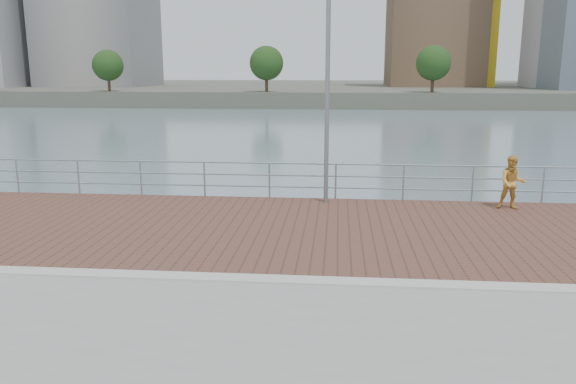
{
  "coord_description": "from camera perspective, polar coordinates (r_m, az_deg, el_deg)",
  "views": [
    {
      "loc": [
        1.07,
        -9.96,
        3.94
      ],
      "look_at": [
        0.0,
        2.0,
        1.3
      ],
      "focal_mm": 35.0,
      "sensor_mm": 36.0,
      "label": 1
    }
  ],
  "objects": [
    {
      "name": "water",
      "position": [
        11.65,
        -0.92,
        -18.26
      ],
      "size": [
        400.0,
        400.0,
        0.0
      ],
      "primitive_type": "plane",
      "color": "slate",
      "rests_on": "ground"
    },
    {
      "name": "brick_lane",
      "position": [
        14.16,
        0.58,
        -3.72
      ],
      "size": [
        40.0,
        6.8,
        0.02
      ],
      "primitive_type": "cube",
      "color": "brown",
      "rests_on": "seawall"
    },
    {
      "name": "curb",
      "position": [
        10.76,
        -0.96,
        -8.92
      ],
      "size": [
        40.0,
        0.4,
        0.06
      ],
      "primitive_type": "cube",
      "color": "#B7B5AD",
      "rests_on": "seawall"
    },
    {
      "name": "far_shore",
      "position": [
        132.55,
        4.71,
        10.32
      ],
      "size": [
        320.0,
        95.0,
        2.5
      ],
      "primitive_type": "cube",
      "color": "#4C5142",
      "rests_on": "ground"
    },
    {
      "name": "guardrail",
      "position": [
        17.3,
        1.47,
        1.57
      ],
      "size": [
        39.06,
        0.06,
        1.13
      ],
      "color": "#8C9EA8",
      "rests_on": "brick_lane"
    },
    {
      "name": "street_lamp",
      "position": [
        16.0,
        4.06,
        15.33
      ],
      "size": [
        0.49,
        1.42,
        6.71
      ],
      "color": "gray",
      "rests_on": "brick_lane"
    },
    {
      "name": "bystander",
      "position": [
        17.12,
        21.83,
        0.88
      ],
      "size": [
        0.82,
        0.68,
        1.53
      ],
      "primitive_type": "imported",
      "rotation": [
        0.0,
        0.0,
        -0.14
      ],
      "color": "gold",
      "rests_on": "brick_lane"
    },
    {
      "name": "shoreline_trees",
      "position": [
        89.28,
        18.61,
        12.14
      ],
      "size": [
        169.66,
        5.19,
        6.92
      ],
      "color": "#473323",
      "rests_on": "far_shore"
    }
  ]
}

